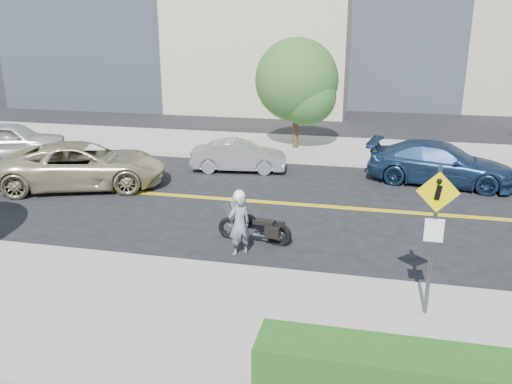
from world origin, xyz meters
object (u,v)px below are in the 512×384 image
object	(u,v)px
pedestrian_sign	(434,227)
suv	(83,165)
motorcycle	(255,220)
parked_car_white	(11,140)
parked_car_silver	(239,156)
parked_car_blue	(440,164)
motorcyclist	(239,223)

from	to	relation	value
pedestrian_sign	suv	world-z (taller)	pedestrian_sign
motorcycle	parked_car_white	bearing A→B (deg)	158.36
suv	parked_car_silver	size ratio (longest dim) A/B	1.55
parked_car_blue	motorcyclist	bearing A→B (deg)	153.89
parked_car_white	parked_car_silver	world-z (taller)	parked_car_white
pedestrian_sign	parked_car_white	xyz separation A→B (m)	(-16.32, 9.70, -1.19)
suv	parked_car_white	distance (m)	6.09
suv	parked_car_blue	world-z (taller)	suv
motorcycle	parked_car_silver	size ratio (longest dim) A/B	0.54
suv	parked_car_blue	size ratio (longest dim) A/B	1.11
pedestrian_sign	parked_car_silver	xyz separation A→B (m)	(-6.34, 9.78, -1.36)
parked_car_silver	parked_car_blue	bearing A→B (deg)	-97.97
parked_car_blue	parked_car_silver	bearing A→B (deg)	99.49
parked_car_silver	motorcyclist	bearing A→B (deg)	-172.98
suv	parked_car_blue	bearing A→B (deg)	-94.75
motorcycle	parked_car_silver	xyz separation A→B (m)	(-2.18, 6.70, -0.00)
motorcyclist	parked_car_silver	distance (m)	7.84
suv	parked_car_blue	distance (m)	12.63
motorcyclist	parked_car_blue	world-z (taller)	motorcyclist
motorcycle	suv	xyz separation A→B (m)	(-6.95, 3.45, 0.18)
suv	parked_car_silver	bearing A→B (deg)	-75.29
parked_car_silver	motorcycle	bearing A→B (deg)	-169.72
motorcyclist	parked_car_blue	xyz separation A→B (m)	(5.44, 7.55, -0.11)
motorcyclist	pedestrian_sign	bearing A→B (deg)	113.86
motorcyclist	parked_car_white	distance (m)	14.13
motorcycle	parked_car_white	world-z (taller)	parked_car_white
pedestrian_sign	parked_car_silver	size ratio (longest dim) A/B	0.83
suv	parked_car_blue	xyz separation A→B (m)	(12.21, 3.22, -0.05)
suv	motorcyclist	bearing A→B (deg)	-142.11
parked_car_white	motorcycle	bearing A→B (deg)	-137.72
pedestrian_sign	parked_car_silver	world-z (taller)	pedestrian_sign
parked_car_white	parked_car_blue	distance (m)	17.42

